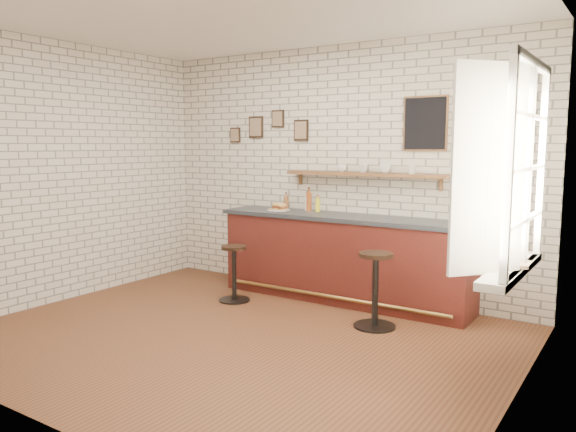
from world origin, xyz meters
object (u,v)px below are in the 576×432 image
object	(u,v)px
ciabatta_sandwich	(279,206)
book_lower	(508,265)
condiment_bottle_yellow	(318,205)
book_upper	(509,262)
shelf_cup_c	(385,169)
bar_stool_right	(375,288)
bar_counter	(343,258)
bitters_bottle_white	(307,203)
shelf_cup_d	(412,170)
sandwich_plate	(279,210)
shelf_cup_b	(363,168)
bitters_bottle_amber	(309,201)
bitters_bottle_brown	(286,202)
bar_stool_left	(234,271)
shelf_cup_a	(342,168)

from	to	relation	value
ciabatta_sandwich	book_lower	bearing A→B (deg)	-25.49
book_lower	ciabatta_sandwich	bearing A→B (deg)	147.56
ciabatta_sandwich	condiment_bottle_yellow	world-z (taller)	condiment_bottle_yellow
ciabatta_sandwich	book_upper	size ratio (longest dim) A/B	1.24
shelf_cup_c	bar_stool_right	bearing A→B (deg)	-167.51
bar_counter	bitters_bottle_white	distance (m)	0.86
shelf_cup_d	ciabatta_sandwich	bearing A→B (deg)	155.19
sandwich_plate	bar_counter	bearing A→B (deg)	0.45
book_upper	bar_stool_right	bearing A→B (deg)	151.22
bar_counter	shelf_cup_b	xyz separation A→B (m)	(0.14, 0.20, 1.04)
sandwich_plate	bitters_bottle_amber	world-z (taller)	bitters_bottle_amber
bitters_bottle_brown	book_upper	size ratio (longest dim) A/B	1.01
sandwich_plate	condiment_bottle_yellow	xyz separation A→B (m)	(0.47, 0.16, 0.08)
bar_stool_left	sandwich_plate	bearing A→B (deg)	77.97
sandwich_plate	book_upper	distance (m)	3.34
bitters_bottle_brown	book_lower	world-z (taller)	bitters_bottle_brown
bitters_bottle_amber	bar_stool_right	xyz separation A→B (m)	(1.29, -0.85, -0.72)
bar_counter	shelf_cup_b	distance (m)	1.07
bitters_bottle_amber	shelf_cup_a	size ratio (longest dim) A/B	2.64
bitters_bottle_brown	book_lower	distance (m)	3.42
shelf_cup_d	bar_stool_right	bearing A→B (deg)	-122.49
bitters_bottle_brown	bitters_bottle_white	distance (m)	0.32
book_lower	sandwich_plate	bearing A→B (deg)	147.64
ciabatta_sandwich	bitters_bottle_white	size ratio (longest dim) A/B	1.10
condiment_bottle_yellow	shelf_cup_a	size ratio (longest dim) A/B	1.80
shelf_cup_d	bar_stool_left	bearing A→B (deg)	175.05
bar_stool_right	book_lower	size ratio (longest dim) A/B	3.84
shelf_cup_c	shelf_cup_d	size ratio (longest dim) A/B	1.35
bar_stool_left	book_lower	distance (m)	3.31
bitters_bottle_white	book_upper	distance (m)	3.14
sandwich_plate	book_lower	bearing A→B (deg)	-25.41
bitters_bottle_white	shelf_cup_a	world-z (taller)	shelf_cup_a
bitters_bottle_brown	condiment_bottle_yellow	distance (m)	0.47
bitters_bottle_white	shelf_cup_d	xyz separation A→B (m)	(1.32, 0.04, 0.44)
shelf_cup_d	bar_counter	bearing A→B (deg)	163.30
condiment_bottle_yellow	shelf_cup_d	distance (m)	1.25
bitters_bottle_brown	bar_stool_left	size ratio (longest dim) A/B	0.33
bar_stool_left	shelf_cup_c	world-z (taller)	shelf_cup_c
ciabatta_sandwich	bitters_bottle_amber	size ratio (longest dim) A/B	0.90
bitters_bottle_white	shelf_cup_a	size ratio (longest dim) A/B	2.17
condiment_bottle_yellow	book_upper	bearing A→B (deg)	-31.65
shelf_cup_d	bitters_bottle_white	bearing A→B (deg)	149.81
shelf_cup_d	book_upper	world-z (taller)	shelf_cup_d
condiment_bottle_yellow	bar_stool_right	bearing A→B (deg)	-36.11
book_upper	shelf_cup_b	bearing A→B (deg)	139.45
ciabatta_sandwich	bitters_bottle_amber	bearing A→B (deg)	26.77
condiment_bottle_yellow	shelf_cup_b	size ratio (longest dim) A/B	1.79
bitters_bottle_brown	bitters_bottle_amber	world-z (taller)	bitters_bottle_amber
bitters_bottle_brown	shelf_cup_a	xyz separation A→B (m)	(0.76, 0.04, 0.45)
shelf_cup_c	sandwich_plate	bearing A→B (deg)	92.32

